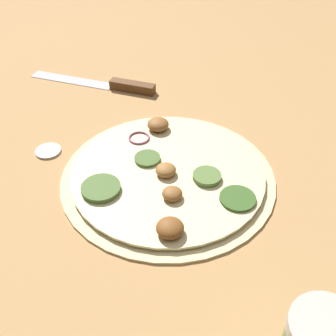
# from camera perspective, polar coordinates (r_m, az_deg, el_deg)

# --- Properties ---
(ground_plane) EXTENTS (3.00, 3.00, 0.00)m
(ground_plane) POSITION_cam_1_polar(r_m,az_deg,el_deg) (0.58, 0.00, -1.28)
(ground_plane) COLOR tan
(pizza) EXTENTS (0.31, 0.31, 0.03)m
(pizza) POSITION_cam_1_polar(r_m,az_deg,el_deg) (0.57, -0.10, -0.89)
(pizza) COLOR beige
(pizza) RESTS_ON ground_plane
(knife) EXTENTS (0.07, 0.27, 0.02)m
(knife) POSITION_cam_1_polar(r_m,az_deg,el_deg) (0.80, -7.70, 11.89)
(knife) COLOR silver
(knife) RESTS_ON ground_plane
(loose_cap) EXTENTS (0.04, 0.04, 0.01)m
(loose_cap) POSITION_cam_1_polar(r_m,az_deg,el_deg) (0.65, -17.01, 2.50)
(loose_cap) COLOR beige
(loose_cap) RESTS_ON ground_plane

